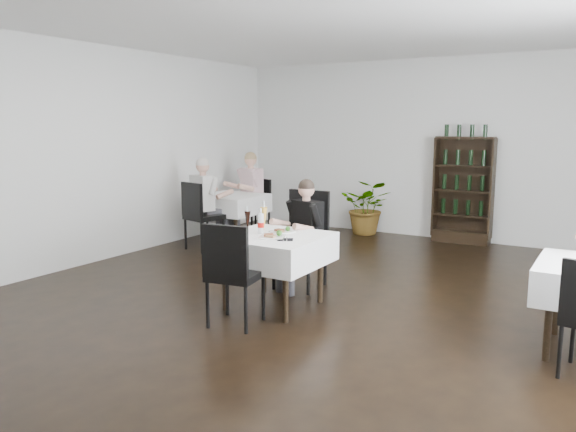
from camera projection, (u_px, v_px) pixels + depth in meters
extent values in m
plane|color=black|center=(298.00, 311.00, 5.83)|extent=(9.00, 9.00, 0.00)
plane|color=white|center=(299.00, 9.00, 5.34)|extent=(9.00, 9.00, 0.00)
plane|color=silver|center=(431.00, 149.00, 9.40)|extent=(7.00, 0.00, 7.00)
plane|color=silver|center=(67.00, 156.00, 7.35)|extent=(0.00, 9.00, 9.00)
cube|color=black|center=(461.00, 236.00, 9.17)|extent=(0.90, 0.28, 0.20)
cylinder|color=black|center=(225.00, 277.00, 5.80)|extent=(0.06, 0.06, 0.71)
cylinder|color=black|center=(264.00, 262.00, 6.41)|extent=(0.06, 0.06, 0.71)
cylinder|color=black|center=(285.00, 287.00, 5.43)|extent=(0.06, 0.06, 0.71)
cylinder|color=black|center=(320.00, 271.00, 6.05)|extent=(0.06, 0.06, 0.71)
cube|color=black|center=(273.00, 239.00, 5.86)|extent=(0.85, 0.85, 0.04)
cube|color=white|center=(274.00, 249.00, 5.88)|extent=(1.03, 1.03, 0.30)
cylinder|color=black|center=(202.00, 221.00, 9.13)|extent=(0.06, 0.06, 0.71)
cylinder|color=black|center=(227.00, 215.00, 9.71)|extent=(0.06, 0.06, 0.71)
cylinder|color=black|center=(236.00, 225.00, 8.79)|extent=(0.06, 0.06, 0.71)
cylinder|color=black|center=(260.00, 219.00, 9.37)|extent=(0.06, 0.06, 0.71)
cube|color=black|center=(231.00, 197.00, 9.19)|extent=(0.80, 0.80, 0.04)
cube|color=white|center=(231.00, 204.00, 9.21)|extent=(0.98, 0.98, 0.30)
cylinder|color=black|center=(548.00, 319.00, 4.55)|extent=(0.06, 0.06, 0.71)
cylinder|color=black|center=(557.00, 297.00, 5.12)|extent=(0.06, 0.06, 0.71)
imported|color=#1F531C|center=(367.00, 207.00, 9.82)|extent=(0.98, 0.88, 0.96)
cylinder|color=black|center=(274.00, 268.00, 6.54)|extent=(0.04, 0.04, 0.52)
cylinder|color=black|center=(292.00, 260.00, 6.93)|extent=(0.04, 0.04, 0.52)
cylinder|color=black|center=(308.00, 273.00, 6.33)|extent=(0.04, 0.04, 0.52)
cylinder|color=black|center=(325.00, 264.00, 6.72)|extent=(0.04, 0.04, 0.52)
cube|color=black|center=(300.00, 242.00, 6.58)|extent=(0.54, 0.54, 0.08)
cube|color=black|center=(309.00, 213.00, 6.74)|extent=(0.52, 0.07, 0.56)
cylinder|color=black|center=(263.00, 297.00, 5.52)|extent=(0.04, 0.04, 0.46)
cylinder|color=black|center=(246.00, 310.00, 5.15)|extent=(0.04, 0.04, 0.46)
cylinder|color=black|center=(227.00, 293.00, 5.66)|extent=(0.04, 0.04, 0.46)
cylinder|color=black|center=(208.00, 305.00, 5.29)|extent=(0.04, 0.04, 0.46)
cube|color=black|center=(236.00, 275.00, 5.36)|extent=(0.53, 0.53, 0.07)
cube|color=black|center=(225.00, 252.00, 5.13)|extent=(0.46, 0.12, 0.50)
cylinder|color=black|center=(238.00, 222.00, 9.87)|extent=(0.03, 0.03, 0.44)
cylinder|color=black|center=(256.00, 219.00, 10.12)|extent=(0.03, 0.03, 0.44)
cylinder|color=black|center=(252.00, 224.00, 9.59)|extent=(0.03, 0.03, 0.44)
cylinder|color=black|center=(269.00, 222.00, 9.84)|extent=(0.03, 0.03, 0.44)
cube|color=black|center=(254.00, 208.00, 9.81)|extent=(0.55, 0.55, 0.07)
cube|color=black|center=(262.00, 192.00, 9.90)|extent=(0.43, 0.18, 0.48)
cylinder|color=black|center=(224.00, 234.00, 8.64)|extent=(0.04, 0.04, 0.48)
cylinder|color=black|center=(202.00, 238.00, 8.35)|extent=(0.04, 0.04, 0.48)
cylinder|color=black|center=(207.00, 231.00, 8.94)|extent=(0.04, 0.04, 0.48)
cylinder|color=black|center=(186.00, 234.00, 8.65)|extent=(0.04, 0.04, 0.48)
cube|color=black|center=(204.00, 217.00, 8.60)|extent=(0.58, 0.58, 0.07)
cube|color=black|center=(192.00, 200.00, 8.40)|extent=(0.48, 0.17, 0.52)
cylinder|color=black|center=(572.00, 337.00, 4.53)|extent=(0.03, 0.03, 0.43)
cylinder|color=black|center=(560.00, 352.00, 4.24)|extent=(0.03, 0.03, 0.43)
cube|color=#3D3D44|center=(291.00, 247.00, 6.50)|extent=(0.25, 0.40, 0.13)
cylinder|color=#3D3D44|center=(280.00, 273.00, 6.45)|extent=(0.10, 0.10, 0.44)
cube|color=#3D3D44|center=(301.00, 250.00, 6.37)|extent=(0.25, 0.40, 0.13)
cylinder|color=#3D3D44|center=(290.00, 276.00, 6.31)|extent=(0.10, 0.10, 0.44)
cube|color=black|center=(307.00, 222.00, 6.50)|extent=(0.40, 0.31, 0.49)
cylinder|color=tan|center=(280.00, 223.00, 6.50)|extent=(0.16, 0.29, 0.14)
cylinder|color=tan|center=(303.00, 228.00, 6.19)|extent=(0.16, 0.29, 0.14)
sphere|color=tan|center=(306.00, 189.00, 6.42)|extent=(0.19, 0.19, 0.19)
sphere|color=black|center=(306.00, 187.00, 6.42)|extent=(0.19, 0.19, 0.19)
cube|color=#3D3D44|center=(240.00, 203.00, 9.72)|extent=(0.29, 0.44, 0.14)
cylinder|color=#3D3D44|center=(231.00, 222.00, 9.67)|extent=(0.11, 0.11, 0.49)
cube|color=#3D3D44|center=(246.00, 205.00, 9.56)|extent=(0.29, 0.44, 0.14)
cylinder|color=#3D3D44|center=(237.00, 224.00, 9.51)|extent=(0.11, 0.11, 0.49)
cube|color=beige|center=(252.00, 184.00, 9.70)|extent=(0.45, 0.36, 0.55)
cylinder|color=tan|center=(232.00, 185.00, 9.73)|extent=(0.19, 0.32, 0.15)
cylinder|color=tan|center=(246.00, 187.00, 9.36)|extent=(0.19, 0.32, 0.15)
sphere|color=tan|center=(251.00, 160.00, 9.62)|extent=(0.21, 0.21, 0.21)
sphere|color=olive|center=(251.00, 158.00, 9.62)|extent=(0.21, 0.21, 0.21)
cube|color=#3D3D44|center=(216.00, 213.00, 8.72)|extent=(0.26, 0.43, 0.14)
cylinder|color=#3D3D44|center=(226.00, 231.00, 8.89)|extent=(0.11, 0.11, 0.48)
cube|color=#3D3D44|center=(209.00, 212.00, 8.87)|extent=(0.26, 0.43, 0.14)
cylinder|color=#3D3D44|center=(219.00, 229.00, 9.03)|extent=(0.11, 0.11, 0.48)
cube|color=silver|center=(202.00, 193.00, 8.63)|extent=(0.44, 0.33, 0.54)
cylinder|color=tan|center=(225.00, 194.00, 8.63)|extent=(0.17, 0.31, 0.15)
cylinder|color=tan|center=(209.00, 191.00, 8.97)|extent=(0.17, 0.31, 0.15)
sphere|color=tan|center=(203.00, 166.00, 8.57)|extent=(0.21, 0.21, 0.21)
sphere|color=beige|center=(203.00, 164.00, 8.57)|extent=(0.21, 0.21, 0.21)
cube|color=white|center=(282.00, 232.00, 6.00)|extent=(0.28, 0.28, 0.02)
cube|color=#5B2A1A|center=(279.00, 230.00, 5.99)|extent=(0.10, 0.08, 0.02)
sphere|color=#2D6A1C|center=(288.00, 229.00, 6.00)|extent=(0.05, 0.05, 0.05)
cube|color=brown|center=(281.00, 231.00, 5.94)|extent=(0.10, 0.10, 0.02)
cube|color=white|center=(272.00, 237.00, 5.72)|extent=(0.32, 0.32, 0.02)
cube|color=#5B2A1A|center=(269.00, 235.00, 5.71)|extent=(0.13, 0.12, 0.02)
sphere|color=#2D6A1C|center=(279.00, 233.00, 5.72)|extent=(0.06, 0.06, 0.06)
cube|color=brown|center=(271.00, 236.00, 5.65)|extent=(0.09, 0.08, 0.02)
cone|color=black|center=(248.00, 222.00, 5.99)|extent=(0.07, 0.07, 0.23)
cylinder|color=silver|center=(247.00, 209.00, 5.97)|extent=(0.02, 0.02, 0.06)
cone|color=gold|center=(264.00, 219.00, 6.07)|extent=(0.08, 0.08, 0.26)
cylinder|color=silver|center=(264.00, 204.00, 6.04)|extent=(0.02, 0.02, 0.06)
cylinder|color=silver|center=(261.00, 223.00, 5.93)|extent=(0.06, 0.06, 0.21)
cylinder|color=#A20F09|center=(261.00, 225.00, 5.93)|extent=(0.07, 0.07, 0.05)
cylinder|color=silver|center=(261.00, 211.00, 5.91)|extent=(0.03, 0.03, 0.05)
cube|color=black|center=(285.00, 240.00, 5.61)|extent=(0.19, 0.18, 0.01)
cylinder|color=silver|center=(284.00, 239.00, 5.62)|extent=(0.09, 0.16, 0.01)
cylinder|color=silver|center=(287.00, 239.00, 5.60)|extent=(0.10, 0.15, 0.01)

